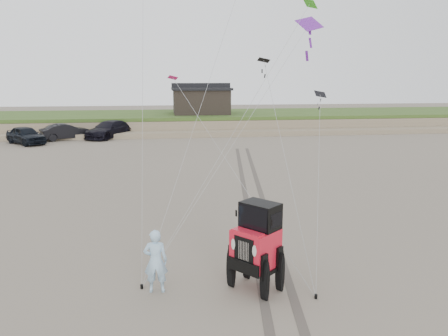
# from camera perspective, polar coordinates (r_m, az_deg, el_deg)

# --- Properties ---
(ground) EXTENTS (160.00, 160.00, 0.00)m
(ground) POSITION_cam_1_polar(r_m,az_deg,el_deg) (13.21, 2.54, -13.78)
(ground) COLOR #6B6054
(ground) RESTS_ON ground
(dune_ridge) EXTENTS (160.00, 14.25, 1.73)m
(dune_ridge) POSITION_cam_1_polar(r_m,az_deg,el_deg) (49.51, -5.37, 6.07)
(dune_ridge) COLOR #7A6B54
(dune_ridge) RESTS_ON ground
(cabin) EXTENTS (6.40, 5.40, 3.35)m
(cabin) POSITION_cam_1_polar(r_m,az_deg,el_deg) (48.96, -3.03, 8.88)
(cabin) COLOR black
(cabin) RESTS_ON dune_ridge
(truck_a) EXTENTS (4.36, 4.60, 1.54)m
(truck_a) POSITION_cam_1_polar(r_m,az_deg,el_deg) (41.62, -24.47, 3.92)
(truck_a) COLOR black
(truck_a) RESTS_ON ground
(truck_b) EXTENTS (4.74, 3.39, 1.48)m
(truck_b) POSITION_cam_1_polar(r_m,az_deg,el_deg) (43.13, -19.93, 4.47)
(truck_b) COLOR black
(truck_b) RESTS_ON ground
(truck_c) EXTENTS (4.85, 5.95, 1.62)m
(truck_c) POSITION_cam_1_polar(r_m,az_deg,el_deg) (43.20, -14.75, 4.89)
(truck_c) COLOR black
(truck_c) RESTS_ON ground
(jeep) EXTENTS (5.41, 5.10, 1.94)m
(jeep) POSITION_cam_1_polar(r_m,az_deg,el_deg) (12.05, 4.15, -11.36)
(jeep) COLOR red
(jeep) RESTS_ON ground
(man) EXTENTS (0.67, 0.46, 1.76)m
(man) POSITION_cam_1_polar(r_m,az_deg,el_deg) (12.06, -8.92, -11.92)
(man) COLOR #94BBE5
(man) RESTS_ON ground
(kite_flock) EXTENTS (8.55, 4.96, 9.62)m
(kite_flock) POSITION_cam_1_polar(r_m,az_deg,el_deg) (21.05, 7.76, 19.79)
(kite_flock) COLOR black
(kite_flock) RESTS_ON ground
(stake_main) EXTENTS (0.08, 0.08, 0.12)m
(stake_main) POSITION_cam_1_polar(r_m,az_deg,el_deg) (12.62, -10.70, -14.97)
(stake_main) COLOR black
(stake_main) RESTS_ON ground
(stake_aux) EXTENTS (0.08, 0.08, 0.12)m
(stake_aux) POSITION_cam_1_polar(r_m,az_deg,el_deg) (12.17, 11.91, -16.10)
(stake_aux) COLOR black
(stake_aux) RESTS_ON ground
(tire_tracks) EXTENTS (5.22, 29.74, 0.01)m
(tire_tracks) POSITION_cam_1_polar(r_m,az_deg,el_deg) (20.95, 3.97, -4.02)
(tire_tracks) COLOR #4C443D
(tire_tracks) RESTS_ON ground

